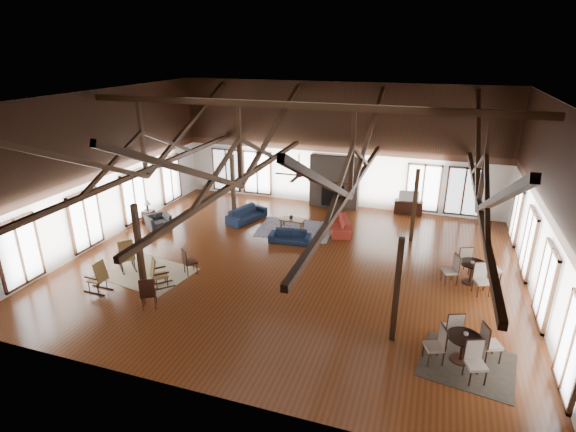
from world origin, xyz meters
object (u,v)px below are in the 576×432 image
(sofa_navy_left, at_px, (247,214))
(cafe_table_near, at_px, (463,344))
(sofa_orange, at_px, (339,225))
(armchair, at_px, (158,222))
(sofa_navy_front, at_px, (290,236))
(coffee_table, at_px, (292,220))
(tv_console, at_px, (408,207))
(cafe_table_far, at_px, (472,269))

(sofa_navy_left, height_order, cafe_table_near, cafe_table_near)
(sofa_navy_left, distance_m, sofa_orange, 4.30)
(armchair, bearing_deg, cafe_table_near, -78.88)
(sofa_navy_front, bearing_deg, coffee_table, 98.77)
(sofa_navy_front, relative_size, sofa_orange, 0.83)
(coffee_table, distance_m, tv_console, 5.86)
(cafe_table_far, bearing_deg, coffee_table, 159.31)
(armchair, bearing_deg, sofa_navy_left, -22.99)
(sofa_orange, xyz_separation_m, cafe_table_near, (4.83, -7.44, 0.22))
(sofa_navy_front, xyz_separation_m, sofa_navy_left, (-2.65, 1.68, 0.05))
(coffee_table, bearing_deg, sofa_navy_left, 178.37)
(tv_console, bearing_deg, sofa_navy_left, -154.90)
(armchair, distance_m, cafe_table_far, 12.85)
(sofa_navy_left, xyz_separation_m, sofa_orange, (4.30, 0.11, -0.00))
(sofa_navy_left, distance_m, cafe_table_far, 9.98)
(sofa_navy_front, height_order, cafe_table_far, cafe_table_far)
(coffee_table, height_order, cafe_table_far, cafe_table_far)
(sofa_orange, height_order, cafe_table_far, cafe_table_far)
(cafe_table_near, height_order, tv_console, cafe_table_near)
(sofa_navy_front, xyz_separation_m, cafe_table_far, (6.88, -1.25, 0.27))
(cafe_table_far, relative_size, tv_console, 1.57)
(cafe_table_far, bearing_deg, armchair, 176.54)
(sofa_navy_front, relative_size, tv_console, 1.31)
(sofa_navy_left, relative_size, armchair, 2.11)
(sofa_navy_left, height_order, tv_console, tv_console)
(coffee_table, height_order, cafe_table_near, cafe_table_near)
(sofa_orange, xyz_separation_m, cafe_table_far, (5.24, -3.05, 0.22))
(cafe_table_far, bearing_deg, sofa_navy_front, 169.73)
(sofa_navy_left, xyz_separation_m, tv_console, (7.00, 3.28, 0.02))
(sofa_orange, distance_m, tv_console, 4.16)
(sofa_navy_left, relative_size, tv_console, 1.60)
(sofa_navy_left, bearing_deg, sofa_orange, -70.40)
(coffee_table, relative_size, tv_console, 0.86)
(sofa_navy_left, distance_m, armchair, 3.93)
(sofa_navy_left, xyz_separation_m, cafe_table_near, (9.13, -7.33, 0.21))
(sofa_navy_front, distance_m, coffee_table, 1.55)
(sofa_navy_front, bearing_deg, cafe_table_near, -46.74)
(sofa_navy_front, height_order, cafe_table_near, cafe_table_near)
(cafe_table_near, xyz_separation_m, cafe_table_far, (0.40, 4.40, 0.01))
(sofa_navy_front, distance_m, tv_console, 6.59)
(sofa_orange, relative_size, coffee_table, 1.83)
(tv_console, bearing_deg, cafe_table_near, -78.62)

